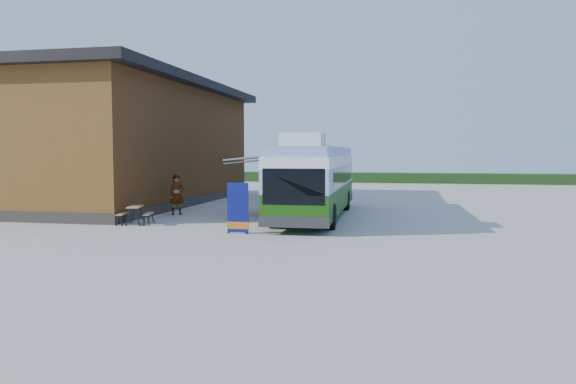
% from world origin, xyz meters
% --- Properties ---
extents(ground, '(100.00, 100.00, 0.00)m').
position_xyz_m(ground, '(0.00, 0.00, 0.00)').
color(ground, '#BCB7AD').
rests_on(ground, ground).
extents(barn, '(9.60, 21.20, 7.50)m').
position_xyz_m(barn, '(-10.50, 10.00, 3.59)').
color(barn, brown).
rests_on(barn, ground).
extents(hedge, '(40.00, 3.00, 1.00)m').
position_xyz_m(hedge, '(8.00, 38.00, 0.50)').
color(hedge, '#264419').
rests_on(hedge, ground).
extents(bus, '(3.03, 12.81, 3.92)m').
position_xyz_m(bus, '(1.55, 4.68, 1.87)').
color(bus, '#215E0F').
rests_on(bus, ground).
extents(awning, '(2.94, 4.64, 0.54)m').
position_xyz_m(awning, '(-0.92, 4.73, 2.85)').
color(awning, white).
rests_on(awning, ground).
extents(banner, '(0.86, 0.20, 1.97)m').
position_xyz_m(banner, '(-0.53, -1.33, 0.81)').
color(banner, navy).
rests_on(banner, ground).
extents(picnic_table, '(1.69, 1.58, 0.80)m').
position_xyz_m(picnic_table, '(-5.70, 0.36, 0.60)').
color(picnic_table, tan).
rests_on(picnic_table, ground).
extents(person_a, '(0.88, 0.81, 2.01)m').
position_xyz_m(person_a, '(-5.48, 4.39, 1.00)').
color(person_a, '#999999').
rests_on(person_a, ground).
extents(person_b, '(1.14, 1.11, 1.85)m').
position_xyz_m(person_b, '(-1.65, 7.83, 0.92)').
color(person_b, '#999999').
rests_on(person_b, ground).
extents(slurry_tanker, '(3.39, 5.61, 2.22)m').
position_xyz_m(slurry_tanker, '(-2.28, 19.23, 1.28)').
color(slurry_tanker, '#157823').
rests_on(slurry_tanker, ground).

